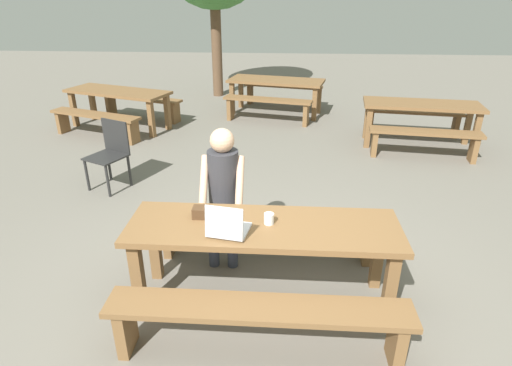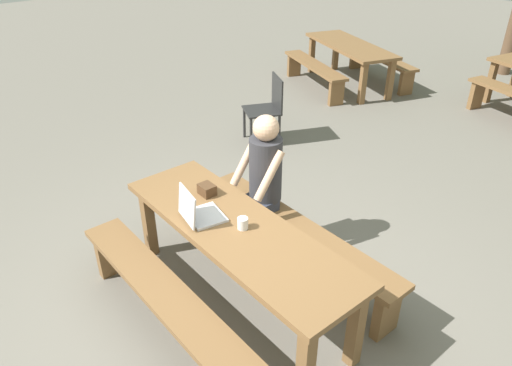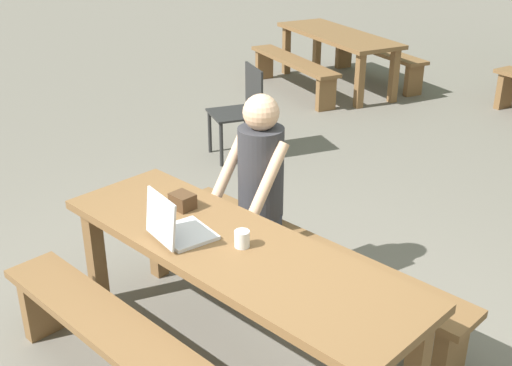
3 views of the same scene
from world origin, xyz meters
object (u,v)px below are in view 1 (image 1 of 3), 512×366
coffee_mug (269,219)px  plastic_chair (110,153)px  picnic_table_front (263,237)px  picnic_table_distant (118,96)px  picnic_table_mid (421,110)px  laptop (228,227)px  small_pouch (201,212)px  picnic_table_rear (276,85)px  person_seated (223,187)px

coffee_mug → plastic_chair: 3.05m
picnic_table_front → picnic_table_distant: 5.58m
picnic_table_mid → picnic_table_distant: size_ratio=0.92×
picnic_table_front → laptop: size_ratio=6.48×
laptop → small_pouch: bearing=-35.0°
picnic_table_rear → small_pouch: bearing=-82.1°
laptop → picnic_table_rear: laptop is taller
picnic_table_front → person_seated: person_seated is taller
picnic_table_front → picnic_table_mid: (2.40, 4.06, -0.01)m
picnic_table_front → person_seated: 0.73m
small_pouch → coffee_mug: bearing=-7.0°
laptop → coffee_mug: (0.31, 0.18, -0.02)m
plastic_chair → picnic_table_distant: plastic_chair is taller
small_pouch → coffee_mug: same height
picnic_table_rear → person_seated: bearing=-81.3°
coffee_mug → picnic_table_mid: 4.68m
plastic_chair → picnic_table_distant: bearing=133.2°
picnic_table_front → laptop: laptop is taller
picnic_table_distant → picnic_table_rear: bearing=40.9°
small_pouch → coffee_mug: size_ratio=1.49×
coffee_mug → picnic_table_distant: size_ratio=0.04×
person_seated → picnic_table_rear: bearing=86.0°
small_pouch → picnic_table_distant: bearing=117.7°
laptop → picnic_table_rear: 6.08m
plastic_chair → picnic_table_rear: plastic_chair is taller
picnic_table_mid → picnic_table_distant: picnic_table_mid is taller
plastic_chair → picnic_table_rear: 4.31m
small_pouch → plastic_chair: 2.63m
picnic_table_mid → small_pouch: bearing=-119.0°
picnic_table_front → small_pouch: size_ratio=16.23×
picnic_table_rear → plastic_chair: bearing=-106.3°
person_seated → picnic_table_mid: bearing=51.0°
laptop → picnic_table_front: bearing=-138.7°
picnic_table_front → picnic_table_distant: (-2.95, 4.73, -0.02)m
picnic_table_rear → coffee_mug: bearing=-76.6°
picnic_table_front → picnic_table_rear: picnic_table_front is taller
laptop → picnic_table_distant: bearing=-51.0°
picnic_table_mid → picnic_table_rear: size_ratio=0.94×
picnic_table_front → person_seated: bearing=124.3°
person_seated → picnic_table_distant: bearing=121.6°
picnic_table_distant → picnic_table_mid: bearing=11.7°
picnic_table_front → coffee_mug: 0.16m
picnic_table_front → small_pouch: bearing=169.8°
laptop → person_seated: bearing=-69.4°
picnic_table_front → small_pouch: 0.55m
plastic_chair → picnic_table_mid: (4.52, 1.91, 0.13)m
plastic_chair → small_pouch: bearing=-26.7°
plastic_chair → person_seated: bearing=-16.9°
coffee_mug → picnic_table_distant: coffee_mug is taller
laptop → person_seated: 0.77m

